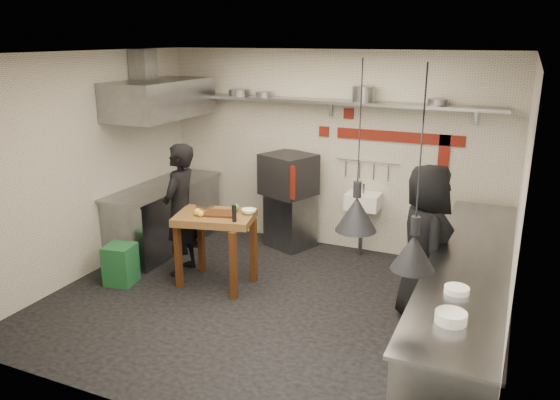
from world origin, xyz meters
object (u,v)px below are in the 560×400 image
at_px(oven_stand, 290,220).
at_px(combi_oven, 288,175).
at_px(chef_left, 180,210).
at_px(green_bin, 121,264).
at_px(prep_table, 216,250).
at_px(chef_right, 425,244).

distance_m(oven_stand, combi_oven, 0.69).
bearing_deg(chef_left, green_bin, -47.01).
height_order(oven_stand, prep_table, prep_table).
bearing_deg(oven_stand, chef_right, -11.34).
height_order(green_bin, chef_left, chef_left).
relative_size(combi_oven, green_bin, 1.31).
height_order(prep_table, chef_left, chef_left).
bearing_deg(chef_right, green_bin, 75.86).
distance_m(combi_oven, chef_left, 1.66).
bearing_deg(chef_left, combi_oven, 140.32).
distance_m(oven_stand, prep_table, 1.60).
bearing_deg(green_bin, chef_left, 49.48).
relative_size(oven_stand, chef_right, 0.46).
height_order(prep_table, chef_right, chef_right).
xyz_separation_m(combi_oven, prep_table, (-0.31, -1.52, -0.63)).
relative_size(oven_stand, combi_oven, 1.22).
xyz_separation_m(combi_oven, chef_left, (-0.90, -1.38, -0.24)).
relative_size(prep_table, chef_right, 0.53).
bearing_deg(chef_right, oven_stand, 32.58).
height_order(chef_left, chef_right, chef_right).
bearing_deg(oven_stand, prep_table, -79.87).
bearing_deg(prep_table, green_bin, -171.47).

